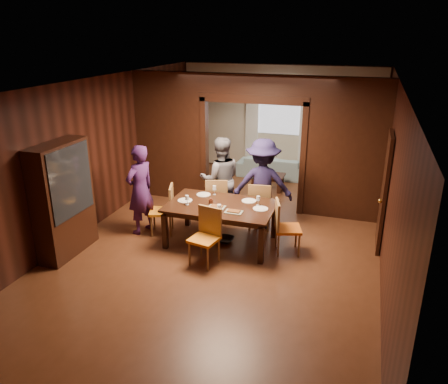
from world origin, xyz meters
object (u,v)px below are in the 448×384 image
(coffee_table, at_px, (268,182))
(chair_left, at_px, (161,210))
(person_purple, at_px, (140,190))
(chair_right, at_px, (288,227))
(hutch, at_px, (63,200))
(person_grey, at_px, (221,179))
(sofa, at_px, (273,167))
(chair_far_l, at_px, (217,200))
(person_navy, at_px, (263,184))
(chair_far_r, at_px, (260,205))
(chair_near, at_px, (204,238))
(dining_table, at_px, (221,224))

(coffee_table, distance_m, chair_left, 3.38)
(person_purple, distance_m, chair_right, 2.88)
(chair_left, xyz_separation_m, hutch, (-1.23, -1.23, 0.52))
(person_purple, bearing_deg, chair_right, 110.20)
(person_grey, bearing_deg, sofa, -122.06)
(chair_left, bearing_deg, person_purple, -98.78)
(coffee_table, xyz_separation_m, chair_far_l, (-0.57, -2.22, 0.28))
(chair_left, bearing_deg, person_navy, 98.19)
(chair_far_r, bearing_deg, sofa, -91.13)
(person_purple, distance_m, sofa, 4.56)
(hutch, bearing_deg, coffee_table, 58.42)
(sofa, relative_size, chair_near, 1.96)
(chair_far_r, xyz_separation_m, chair_near, (-0.54, -1.70, 0.00))
(chair_left, height_order, chair_far_l, same)
(coffee_table, xyz_separation_m, chair_near, (-0.20, -3.93, 0.28))
(person_grey, distance_m, sofa, 3.21)
(dining_table, bearing_deg, coffee_table, 86.64)
(chair_right, xyz_separation_m, hutch, (-3.69, -1.21, 0.52))
(dining_table, relative_size, hutch, 0.97)
(person_navy, xyz_separation_m, chair_far_r, (-0.03, -0.05, -0.42))
(chair_right, relative_size, chair_far_r, 1.00)
(coffee_table, xyz_separation_m, chair_far_r, (0.34, -2.22, 0.28))
(person_grey, xyz_separation_m, coffee_table, (0.54, 2.06, -0.68))
(chair_near, xyz_separation_m, hutch, (-2.43, -0.36, 0.52))
(person_purple, relative_size, chair_right, 1.80)
(person_navy, bearing_deg, chair_near, 61.38)
(chair_right, xyz_separation_m, chair_near, (-1.26, -0.85, 0.00))
(dining_table, distance_m, chair_left, 1.23)
(chair_right, bearing_deg, person_grey, 39.85)
(person_purple, height_order, hutch, hutch)
(person_navy, distance_m, chair_right, 1.21)
(chair_far_r, distance_m, hutch, 3.66)
(person_grey, xyz_separation_m, chair_far_l, (-0.03, -0.16, -0.39))
(person_purple, height_order, sofa, person_purple)
(chair_right, bearing_deg, chair_far_r, 22.41)
(person_purple, relative_size, chair_far_l, 1.80)
(person_navy, xyz_separation_m, dining_table, (-0.55, -0.93, -0.52))
(chair_far_l, distance_m, hutch, 2.97)
(chair_far_r, bearing_deg, person_navy, -127.73)
(person_purple, xyz_separation_m, person_navy, (2.16, 0.96, 0.03))
(dining_table, xyz_separation_m, chair_far_r, (0.52, 0.87, 0.10))
(chair_right, distance_m, chair_far_r, 1.12)
(hutch, bearing_deg, person_purple, 54.11)
(dining_table, distance_m, chair_far_r, 1.02)
(person_purple, height_order, person_grey, person_grey)
(person_grey, bearing_deg, chair_left, 25.00)
(person_grey, xyz_separation_m, chair_left, (-0.87, -1.00, -0.39))
(person_purple, relative_size, chair_far_r, 1.80)
(chair_far_l, bearing_deg, chair_left, 26.19)
(person_grey, height_order, chair_far_l, person_grey)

